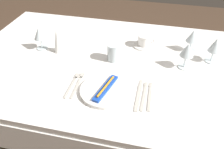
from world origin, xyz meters
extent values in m
plane|color=#4C3828|center=(0.00, 0.00, 0.00)|extent=(6.00, 6.00, 0.00)
cube|color=white|center=(0.00, 0.00, 0.72)|extent=(1.80, 1.10, 0.04)
cube|color=white|center=(0.00, 0.55, 0.61)|extent=(1.80, 0.01, 0.18)
cylinder|color=brown|center=(-0.80, 0.45, 0.35)|extent=(0.07, 0.07, 0.70)
cylinder|color=white|center=(0.00, -0.27, 0.75)|extent=(0.26, 0.26, 0.02)
cube|color=blue|center=(0.00, -0.27, 0.76)|extent=(0.08, 0.21, 0.01)
cylinder|color=orange|center=(0.00, -0.27, 0.78)|extent=(0.05, 0.17, 0.01)
cube|color=beige|center=(-0.15, -0.27, 0.74)|extent=(0.02, 0.17, 0.00)
cube|color=beige|center=(-0.16, -0.17, 0.74)|extent=(0.02, 0.04, 0.00)
cube|color=beige|center=(-0.18, -0.28, 0.74)|extent=(0.02, 0.17, 0.00)
cube|color=beige|center=(-0.18, -0.18, 0.74)|extent=(0.02, 0.04, 0.00)
cube|color=beige|center=(0.16, -0.28, 0.74)|extent=(0.02, 0.19, 0.00)
cube|color=beige|center=(0.16, -0.17, 0.74)|extent=(0.02, 0.06, 0.00)
cube|color=beige|center=(0.19, -0.27, 0.74)|extent=(0.01, 0.18, 0.00)
ellipsoid|color=beige|center=(0.19, -0.17, 0.74)|extent=(0.03, 0.04, 0.01)
cube|color=beige|center=(0.22, -0.27, 0.74)|extent=(0.02, 0.18, 0.00)
ellipsoid|color=beige|center=(0.21, -0.17, 0.74)|extent=(0.03, 0.04, 0.01)
cylinder|color=white|center=(0.13, 0.22, 0.74)|extent=(0.14, 0.14, 0.01)
cylinder|color=white|center=(0.13, 0.22, 0.78)|extent=(0.08, 0.08, 0.07)
torus|color=white|center=(0.17, 0.22, 0.79)|extent=(0.05, 0.01, 0.05)
cylinder|color=silver|center=(-0.50, 0.04, 0.74)|extent=(0.07, 0.07, 0.01)
cylinder|color=silver|center=(-0.50, 0.04, 0.78)|extent=(0.01, 0.01, 0.07)
cone|color=silver|center=(-0.50, 0.04, 0.85)|extent=(0.07, 0.07, 0.07)
cylinder|color=silver|center=(0.38, 0.03, 0.74)|extent=(0.07, 0.07, 0.01)
cylinder|color=silver|center=(0.38, 0.03, 0.78)|extent=(0.01, 0.01, 0.07)
cone|color=silver|center=(0.38, 0.03, 0.86)|extent=(0.08, 0.08, 0.07)
cylinder|color=silver|center=(0.54, 0.14, 0.74)|extent=(0.07, 0.07, 0.01)
cylinder|color=silver|center=(0.54, 0.14, 0.78)|extent=(0.01, 0.01, 0.07)
cone|color=silver|center=(0.54, 0.14, 0.85)|extent=(0.07, 0.07, 0.08)
cylinder|color=silver|center=(0.42, 0.23, 0.74)|extent=(0.07, 0.07, 0.01)
cylinder|color=silver|center=(0.42, 0.23, 0.78)|extent=(0.01, 0.01, 0.06)
cone|color=silver|center=(0.42, 0.23, 0.84)|extent=(0.07, 0.07, 0.07)
cylinder|color=silver|center=(-0.03, 0.02, 0.79)|extent=(0.08, 0.08, 0.10)
cone|color=white|center=(-0.38, 0.03, 0.82)|extent=(0.06, 0.06, 0.16)
camera|label=1|loc=(0.24, -1.13, 1.53)|focal=38.33mm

